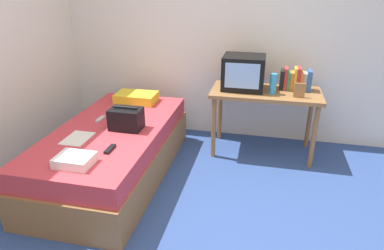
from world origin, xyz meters
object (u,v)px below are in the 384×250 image
Objects in this scene: tv at (244,72)px; remote_silver at (100,119)px; handbag at (126,119)px; remote_dark at (110,149)px; magazine at (78,138)px; bed at (114,151)px; desk at (265,99)px; book_row at (295,80)px; folded_towel at (75,160)px; picture_frame at (299,90)px; pillow at (136,98)px; water_bottle at (273,84)px.

remote_silver is (-1.36, -0.71, -0.38)m from tv.
handbag is 0.46m from remote_dark.
remote_silver is at bearing 89.91° from magazine.
bed is at bearing 179.79° from handbag.
desk is 0.37m from book_row.
remote_silver is (0.00, 0.44, 0.01)m from magazine.
magazine is (-1.90, -1.24, -0.31)m from book_row.
magazine is (-1.61, -1.14, -0.11)m from desk.
magazine is at bearing 117.96° from folded_towel.
picture_frame is at bearing -16.97° from tv.
bed is 4.35× the size of pillow.
picture_frame is 0.95× the size of remote_dark.
desk is 0.40m from picture_frame.
remote_silver reaches higher than magazine.
bed is at bearing -144.20° from tv.
folded_towel reaches higher than bed.
pillow is (-0.02, 0.73, 0.32)m from bed.
desk is at bearing 48.20° from folded_towel.
pillow reaches higher than magazine.
book_row is 0.70× the size of pillow.
water_bottle reaches higher than remote_silver.
pillow reaches higher than remote_dark.
picture_frame reaches higher than desk.
pillow is at bearing 104.25° from handbag.
pillow reaches higher than bed.
handbag reaches higher than remote_dark.
handbag reaches higher than pillow.
handbag is at bearing 41.84° from magazine.
handbag is 0.47m from magazine.
remote_dark is at bearing -137.93° from book_row.
desk is at bearing 3.78° from pillow.
desk is 2.64× the size of tv.
remote_dark is at bearing -57.01° from remote_silver.
folded_towel is (-1.39, -1.55, -0.08)m from desk.
book_row is at bearing 33.06° from magazine.
bed is 6.21× the size of book_row.
tv is 0.35m from water_bottle.
book_row is (0.23, 0.20, 0.00)m from water_bottle.
remote_silver is at bearing 142.62° from bed.
water_bottle is at bearing 42.27° from remote_dark.
book_row reaches higher than bed.
magazine is at bearing -148.16° from water_bottle.
bed is at bearing 59.91° from magazine.
handbag is 2.08× the size of remote_silver.
handbag is (-1.56, -0.93, -0.22)m from book_row.
pillow is 0.76m from handbag.
remote_silver is (-1.93, -0.54, -0.27)m from picture_frame.
tv is 0.61m from picture_frame.
book_row reaches higher than magazine.
handbag reaches higher than bed.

